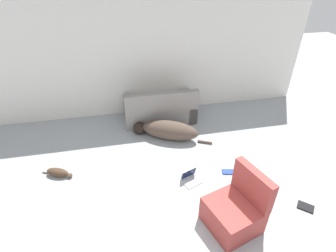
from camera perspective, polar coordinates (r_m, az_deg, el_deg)
name	(u,v)px	position (r m, az deg, el deg)	size (l,w,h in m)	color
wall_back	(149,56)	(6.14, -4.12, 14.98)	(7.59, 0.06, 2.78)	silver
couch	(160,110)	(6.12, -1.78, 3.55)	(1.62, 0.83, 0.85)	gray
dog	(167,130)	(5.55, -0.18, -0.89)	(1.62, 0.95, 0.40)	#4C3D33
cat	(58,173)	(5.10, -22.78, -9.32)	(0.56, 0.32, 0.15)	#473323
laptop_open	(190,177)	(4.65, 4.86, -10.99)	(0.38, 0.35, 0.22)	#B7B7BC
book_black	(306,207)	(4.79, 27.77, -15.33)	(0.29, 0.28, 0.02)	black
book_blue	(228,172)	(4.94, 12.98, -9.70)	(0.24, 0.17, 0.02)	#28428E
side_chair	(236,210)	(3.99, 14.50, -17.30)	(0.85, 0.84, 0.92)	#993833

